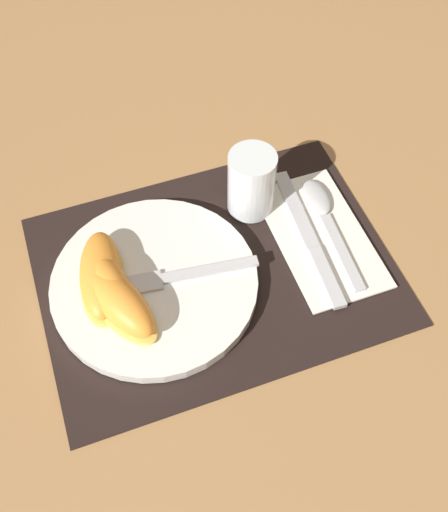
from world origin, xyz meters
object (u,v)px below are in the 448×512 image
object	(u,v)px
knife	(310,239)
fork	(168,278)
plate	(155,284)
citrus_wedge_2	(119,301)
spoon	(323,211)
citrus_wedge_0	(101,276)
citrus_wedge_1	(111,287)
juice_glass	(251,186)

from	to	relation	value
knife	fork	bearing A→B (deg)	-179.22
fork	plate	bearing A→B (deg)	166.98
knife	citrus_wedge_2	size ratio (longest dim) A/B	1.65
spoon	citrus_wedge_0	world-z (taller)	citrus_wedge_0
knife	fork	size ratio (longest dim) A/B	1.15
fork	citrus_wedge_1	size ratio (longest dim) A/B	1.92
fork	citrus_wedge_2	world-z (taller)	citrus_wedge_2
plate	citrus_wedge_0	xyz separation A→B (m)	(-0.06, 0.02, 0.02)
plate	citrus_wedge_1	xyz separation A→B (m)	(-0.05, -0.00, 0.03)
fork	citrus_wedge_1	xyz separation A→B (m)	(-0.07, 0.00, 0.02)
plate	knife	world-z (taller)	plate
spoon	fork	bearing A→B (deg)	-170.63
plate	citrus_wedge_1	world-z (taller)	citrus_wedge_1
plate	juice_glass	bearing A→B (deg)	27.27
juice_glass	citrus_wedge_1	size ratio (longest dim) A/B	0.92
plate	knife	xyz separation A→B (m)	(0.21, -0.00, -0.00)
spoon	citrus_wedge_0	xyz separation A→B (m)	(-0.31, -0.02, 0.02)
citrus_wedge_1	plate	bearing A→B (deg)	2.28
citrus_wedge_0	citrus_wedge_2	size ratio (longest dim) A/B	1.00
juice_glass	citrus_wedge_0	world-z (taller)	juice_glass
fork	citrus_wedge_2	distance (m)	0.07
plate	spoon	world-z (taller)	plate
plate	citrus_wedge_2	bearing A→B (deg)	-152.61
juice_glass	spoon	bearing A→B (deg)	-29.22
fork	spoon	bearing A→B (deg)	9.37
spoon	citrus_wedge_1	world-z (taller)	citrus_wedge_1
juice_glass	knife	size ratio (longest dim) A/B	0.42
spoon	fork	world-z (taller)	fork
juice_glass	spoon	world-z (taller)	juice_glass
spoon	citrus_wedge_1	bearing A→B (deg)	-173.15
spoon	citrus_wedge_0	size ratio (longest dim) A/B	1.35
juice_glass	fork	distance (m)	0.17
plate	citrus_wedge_1	size ratio (longest dim) A/B	2.51
citrus_wedge_1	juice_glass	bearing A→B (deg)	21.75
knife	spoon	world-z (taller)	spoon
spoon	citrus_wedge_2	bearing A→B (deg)	-168.72
citrus_wedge_0	knife	bearing A→B (deg)	-4.13
plate	spoon	distance (m)	0.25
spoon	fork	size ratio (longest dim) A/B	0.95
citrus_wedge_0	juice_glass	bearing A→B (deg)	16.30
fork	citrus_wedge_0	size ratio (longest dim) A/B	1.43
plate	spoon	size ratio (longest dim) A/B	1.38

